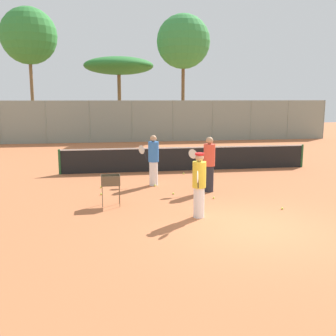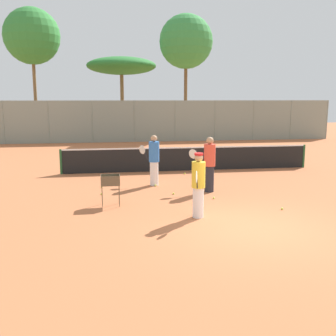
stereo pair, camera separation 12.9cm
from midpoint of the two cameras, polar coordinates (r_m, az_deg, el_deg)
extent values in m
plane|color=#B7663D|center=(10.12, 12.13, -8.57)|extent=(80.00, 80.00, 0.00)
cylinder|color=#26592D|center=(17.31, -15.67, 0.85)|extent=(0.10, 0.10, 1.07)
cylinder|color=#26592D|center=(19.48, 18.69, 1.69)|extent=(0.10, 0.10, 1.07)
cube|color=black|center=(17.59, 2.55, 1.26)|extent=(11.06, 0.01, 1.01)
cube|color=white|center=(17.51, 2.56, 2.99)|extent=(11.06, 0.02, 0.06)
cylinder|color=gray|center=(30.08, -23.26, 6.07)|extent=(0.08, 0.08, 3.05)
cylinder|color=gray|center=(29.50, -17.43, 6.36)|extent=(0.08, 0.08, 3.05)
cylinder|color=gray|center=(29.23, -11.42, 6.60)|extent=(0.08, 0.08, 3.05)
cylinder|color=gray|center=(29.29, -5.37, 6.76)|extent=(0.08, 0.08, 3.05)
cylinder|color=gray|center=(29.67, 0.60, 6.84)|extent=(0.08, 0.08, 3.05)
cylinder|color=gray|center=(30.35, 6.36, 6.85)|extent=(0.08, 0.08, 3.05)
cylinder|color=gray|center=(31.32, 11.82, 6.80)|extent=(0.08, 0.08, 3.05)
cylinder|color=gray|center=(32.55, 16.90, 6.70)|extent=(0.08, 0.08, 3.05)
cylinder|color=gray|center=(34.02, 21.58, 6.56)|extent=(0.08, 0.08, 3.05)
cube|color=gray|center=(29.44, -2.37, 6.81)|extent=(27.64, 0.01, 3.05)
cylinder|color=brown|center=(34.71, -7.15, 9.00)|extent=(0.30, 0.30, 5.19)
ellipsoid|color=#28722D|center=(34.81, -7.27, 14.50)|extent=(5.92, 5.92, 1.48)
cylinder|color=brown|center=(34.45, -19.20, 9.83)|extent=(0.26, 0.26, 6.77)
sphere|color=#338438|center=(34.80, -19.67, 17.62)|extent=(4.45, 4.45, 4.45)
cylinder|color=brown|center=(32.85, 2.07, 10.08)|extent=(0.27, 0.27, 6.41)
sphere|color=#388E42|center=(33.16, 2.12, 17.87)|extent=(4.30, 4.30, 4.30)
cylinder|color=#26262D|center=(13.67, 5.69, -1.56)|extent=(0.32, 0.32, 0.91)
cylinder|color=#E54C38|center=(13.52, 5.75, 1.89)|extent=(0.40, 0.40, 0.75)
sphere|color=tan|center=(13.46, 5.79, 3.99)|extent=(0.25, 0.25, 0.25)
cylinder|color=black|center=(13.55, 4.14, 1.12)|extent=(0.15, 0.07, 0.27)
ellipsoid|color=silver|center=(13.53, 3.35, 2.06)|extent=(0.39, 0.13, 0.43)
cylinder|color=white|center=(10.71, 4.16, -4.99)|extent=(0.30, 0.30, 0.84)
cylinder|color=yellow|center=(10.54, 4.21, -0.96)|extent=(0.37, 0.37, 0.70)
sphere|color=tan|center=(10.46, 4.24, 1.52)|extent=(0.23, 0.23, 0.23)
cylinder|color=red|center=(10.45, 4.25, 2.04)|extent=(0.24, 0.24, 0.06)
cylinder|color=black|center=(10.22, 4.02, -2.30)|extent=(0.07, 0.15, 0.27)
ellipsoid|color=silver|center=(10.00, 3.95, -1.29)|extent=(0.15, 0.39, 0.43)
cylinder|color=white|center=(14.60, -2.36, -0.80)|extent=(0.31, 0.31, 0.89)
cylinder|color=blue|center=(14.47, -2.38, 2.37)|extent=(0.39, 0.39, 0.74)
sphere|color=tan|center=(14.41, -2.39, 4.30)|extent=(0.24, 0.24, 0.24)
cylinder|color=black|center=(14.72, -3.53, 1.77)|extent=(0.12, 0.12, 0.27)
ellipsoid|color=silver|center=(14.81, -4.11, 2.67)|extent=(0.30, 0.30, 0.43)
cylinder|color=brown|center=(11.81, -9.81, -4.18)|extent=(0.02, 0.02, 0.64)
cylinder|color=brown|center=(11.82, -7.34, -4.11)|extent=(0.02, 0.02, 0.64)
cylinder|color=brown|center=(12.16, -9.81, -3.77)|extent=(0.02, 0.02, 0.64)
cylinder|color=brown|center=(12.16, -7.40, -3.70)|extent=(0.02, 0.02, 0.64)
cube|color=brown|center=(11.91, -8.63, -2.42)|extent=(0.55, 0.40, 0.01)
cube|color=brown|center=(11.69, -8.63, -1.94)|extent=(0.55, 0.01, 0.30)
cube|color=brown|center=(12.08, -8.66, -1.55)|extent=(0.55, 0.01, 0.30)
cube|color=brown|center=(11.88, -9.97, -1.78)|extent=(0.01, 0.40, 0.30)
cube|color=brown|center=(11.89, -7.32, -1.71)|extent=(0.01, 0.40, 0.30)
sphere|color=#D1E54C|center=(11.87, -8.23, -2.00)|extent=(0.07, 0.07, 0.07)
sphere|color=#D1E54C|center=(12.04, -9.23, -1.86)|extent=(0.07, 0.07, 0.07)
sphere|color=#D1E54C|center=(12.01, -8.81, -2.14)|extent=(0.07, 0.07, 0.07)
sphere|color=#D1E54C|center=(11.94, -7.58, -2.18)|extent=(0.07, 0.07, 0.07)
sphere|color=#D1E54C|center=(11.87, -9.44, -2.04)|extent=(0.07, 0.07, 0.07)
sphere|color=#D1E54C|center=(11.82, -8.24, -2.32)|extent=(0.07, 0.07, 0.07)
sphere|color=#D1E54C|center=(12.00, -8.98, -1.89)|extent=(0.07, 0.07, 0.07)
sphere|color=#D1E54C|center=(11.84, -9.31, -2.33)|extent=(0.07, 0.07, 0.07)
sphere|color=#D1E54C|center=(11.86, -7.76, -2.26)|extent=(0.07, 0.07, 0.07)
sphere|color=#D1E54C|center=(11.83, -7.58, -2.29)|extent=(0.07, 0.07, 0.07)
sphere|color=#D1E54C|center=(12.79, 6.36, -4.32)|extent=(0.07, 0.07, 0.07)
sphere|color=#D1E54C|center=(13.40, -9.94, -3.74)|extent=(0.07, 0.07, 0.07)
sphere|color=#D1E54C|center=(14.44, -9.94, -2.74)|extent=(0.07, 0.07, 0.07)
sphere|color=#D1E54C|center=(17.42, 4.30, -0.42)|extent=(0.07, 0.07, 0.07)
sphere|color=#D1E54C|center=(13.27, 0.50, -3.72)|extent=(0.07, 0.07, 0.07)
sphere|color=#D1E54C|center=(11.98, 15.95, -5.64)|extent=(0.07, 0.07, 0.07)
sphere|color=#D1E54C|center=(16.79, 2.07, -0.79)|extent=(0.07, 0.07, 0.07)
sphere|color=#D1E54C|center=(14.47, -2.16, -2.56)|extent=(0.07, 0.07, 0.07)
cube|color=white|center=(33.75, -9.68, 5.26)|extent=(4.20, 1.70, 0.90)
cube|color=#33383D|center=(33.69, -10.07, 6.61)|extent=(2.20, 1.50, 0.70)
camera|label=1|loc=(0.06, -90.30, -0.05)|focal=42.00mm
camera|label=2|loc=(0.06, 89.70, 0.05)|focal=42.00mm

